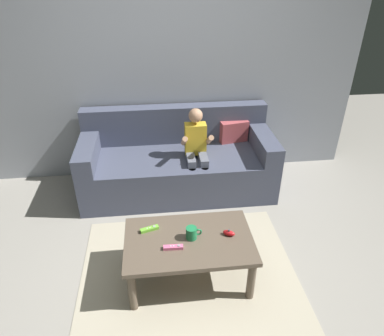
{
  "coord_description": "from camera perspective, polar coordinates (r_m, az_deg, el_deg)",
  "views": [
    {
      "loc": [
        -0.16,
        -1.77,
        2.15
      ],
      "look_at": [
        0.13,
        0.8,
        0.6
      ],
      "focal_mm": 33.03,
      "sensor_mm": 36.0,
      "label": 1
    }
  ],
  "objects": [
    {
      "name": "game_remote_lime_near_edge",
      "position": [
        2.71,
        -6.87,
        -9.75
      ],
      "size": [
        0.14,
        0.08,
        0.03
      ],
      "color": "#72C638",
      "rests_on": "coffee_table"
    },
    {
      "name": "wall_back",
      "position": [
        3.71,
        -3.94,
        16.8
      ],
      "size": [
        4.02,
        0.05,
        2.5
      ],
      "primitive_type": "cube",
      "color": "#999EA8",
      "rests_on": "ground"
    },
    {
      "name": "couch",
      "position": [
        3.7,
        -2.24,
        0.83
      ],
      "size": [
        1.94,
        0.8,
        0.82
      ],
      "color": "#474C60",
      "rests_on": "ground"
    },
    {
      "name": "ground_plane",
      "position": [
        2.79,
        -0.82,
        -19.49
      ],
      "size": [
        8.04,
        8.04,
        0.0
      ],
      "primitive_type": "plane",
      "color": "#9E998E"
    },
    {
      "name": "coffee_table",
      "position": [
        2.67,
        -0.5,
        -12.33
      ],
      "size": [
        0.94,
        0.59,
        0.38
      ],
      "color": "brown",
      "rests_on": "ground"
    },
    {
      "name": "nunchuk_red",
      "position": [
        2.66,
        5.97,
        -10.4
      ],
      "size": [
        0.1,
        0.08,
        0.05
      ],
      "color": "red",
      "rests_on": "coffee_table"
    },
    {
      "name": "coffee_mug",
      "position": [
        2.61,
        -0.04,
        -10.45
      ],
      "size": [
        0.12,
        0.08,
        0.09
      ],
      "color": "#1E7F47",
      "rests_on": "coffee_table"
    },
    {
      "name": "area_rug",
      "position": [
        2.9,
        -0.47,
        -16.96
      ],
      "size": [
        1.68,
        1.44,
        0.01
      ],
      "primitive_type": "cube",
      "color": "#BCB299",
      "rests_on": "ground"
    },
    {
      "name": "game_remote_pink_far_corner",
      "position": [
        2.55,
        -3.03,
        -12.66
      ],
      "size": [
        0.14,
        0.04,
        0.03
      ],
      "color": "pink",
      "rests_on": "coffee_table"
    },
    {
      "name": "person_seated_on_couch",
      "position": [
        3.45,
        0.72,
        3.01
      ],
      "size": [
        0.29,
        0.36,
        0.92
      ],
      "color": "slate",
      "rests_on": "ground"
    }
  ]
}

